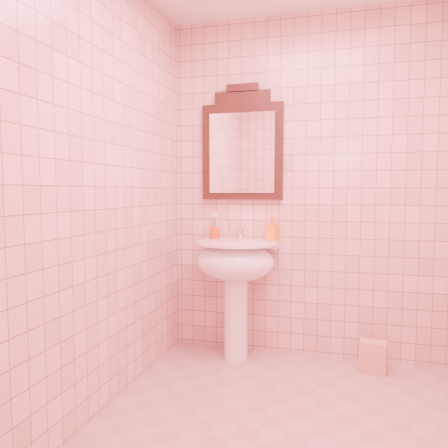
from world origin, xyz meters
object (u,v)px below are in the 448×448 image
(toothbrush_cup, at_px, (215,233))
(pedestal_sink, at_px, (236,270))
(mirror, at_px, (242,147))
(soap_dispenser, at_px, (272,229))
(towel, at_px, (373,357))

(toothbrush_cup, bearing_deg, pedestal_sink, -36.62)
(pedestal_sink, xyz_separation_m, mirror, (0.00, 0.20, 0.90))
(pedestal_sink, height_order, mirror, mirror)
(soap_dispenser, bearing_deg, mirror, -172.74)
(toothbrush_cup, relative_size, towel, 0.81)
(mirror, height_order, towel, mirror)
(mirror, relative_size, towel, 4.05)
(pedestal_sink, bearing_deg, soap_dispenser, 33.82)
(toothbrush_cup, height_order, towel, toothbrush_cup)
(pedestal_sink, distance_m, towel, 1.10)
(towel, bearing_deg, soap_dispenser, 169.01)
(towel, bearing_deg, pedestal_sink, -178.75)
(mirror, relative_size, soap_dispenser, 4.86)
(toothbrush_cup, bearing_deg, mirror, 14.64)
(mirror, height_order, toothbrush_cup, mirror)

